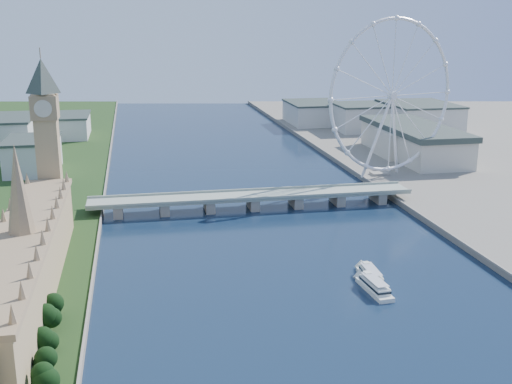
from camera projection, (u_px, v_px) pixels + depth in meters
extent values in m
cube|color=tan|center=(26.00, 267.00, 286.73)|extent=(24.00, 200.00, 28.00)
cone|color=#937A59|center=(18.00, 189.00, 277.48)|extent=(12.00, 12.00, 40.00)
cube|color=tan|center=(49.00, 161.00, 382.53)|extent=(13.00, 13.00, 80.00)
cube|color=#937A59|center=(45.00, 107.00, 374.31)|extent=(15.00, 15.00, 14.00)
pyramid|color=#2D3833|center=(40.00, 58.00, 367.12)|extent=(20.02, 20.02, 20.00)
cube|color=gray|center=(253.00, 196.00, 435.74)|extent=(220.00, 22.00, 2.00)
cube|color=gray|center=(118.00, 210.00, 420.46)|extent=(6.00, 20.00, 7.50)
cube|color=gray|center=(164.00, 207.00, 425.96)|extent=(6.00, 20.00, 7.50)
cube|color=gray|center=(209.00, 205.00, 431.46)|extent=(6.00, 20.00, 7.50)
cube|color=gray|center=(253.00, 203.00, 436.96)|extent=(6.00, 20.00, 7.50)
cube|color=gray|center=(295.00, 201.00, 442.46)|extent=(6.00, 20.00, 7.50)
cube|color=gray|center=(337.00, 198.00, 447.96)|extent=(6.00, 20.00, 7.50)
cube|color=gray|center=(378.00, 196.00, 453.46)|extent=(6.00, 20.00, 7.50)
torus|color=silver|center=(392.00, 96.00, 494.65)|extent=(113.60, 39.12, 118.60)
cylinder|color=silver|center=(392.00, 96.00, 494.65)|extent=(7.25, 6.61, 6.00)
cube|color=gray|center=(380.00, 174.00, 520.03)|extent=(14.00, 10.00, 2.00)
cube|color=beige|center=(33.00, 156.00, 527.83)|extent=(40.00, 60.00, 26.00)
cube|color=beige|center=(2.00, 136.00, 605.12)|extent=(60.00, 80.00, 32.00)
cube|color=beige|center=(65.00, 126.00, 691.49)|extent=(50.00, 70.00, 22.00)
cube|color=beige|center=(362.00, 118.00, 732.25)|extent=(60.00, 60.00, 28.00)
cube|color=beige|center=(419.00, 118.00, 724.02)|extent=(70.00, 90.00, 30.00)
cube|color=beige|center=(314.00, 113.00, 782.36)|extent=(60.00, 80.00, 24.00)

